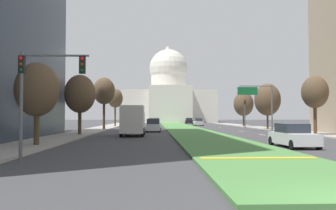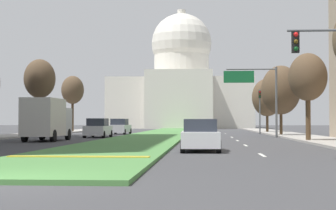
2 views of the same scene
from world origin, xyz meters
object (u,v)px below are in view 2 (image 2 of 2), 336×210
(traffic_light_far_right, at_px, (260,105))
(sedan_far_horizon, at_px, (204,126))
(street_tree_left_distant, at_px, (73,90))
(sedan_midblock, at_px, (98,129))
(overhead_guide_sign, at_px, (257,87))
(box_truck_delivery, at_px, (47,119))
(sedan_distant, at_px, (120,127))
(sedan_very_far, at_px, (203,125))
(street_tree_left_far, at_px, (40,79))
(street_tree_right_far, at_px, (281,90))
(sedan_lead_stopped, at_px, (200,136))
(capitol_building, at_px, (181,88))
(street_tree_right_mid, at_px, (308,78))
(street_tree_right_distant, at_px, (267,97))

(traffic_light_far_right, height_order, sedan_far_horizon, traffic_light_far_right)
(street_tree_left_distant, height_order, sedan_midblock, street_tree_left_distant)
(street_tree_left_distant, distance_m, sedan_far_horizon, 19.37)
(overhead_guide_sign, bearing_deg, box_truck_delivery, -149.63)
(sedan_distant, xyz_separation_m, sedan_very_far, (9.46, 33.35, -0.06))
(street_tree_left_far, relative_size, sedan_far_horizon, 1.91)
(sedan_far_horizon, bearing_deg, traffic_light_far_right, -66.41)
(street_tree_right_far, height_order, sedan_distant, street_tree_right_far)
(street_tree_left_far, height_order, box_truck_delivery, street_tree_left_far)
(sedan_lead_stopped, distance_m, box_truck_delivery, 17.67)
(overhead_guide_sign, bearing_deg, capitol_building, 98.39)
(street_tree_right_mid, height_order, sedan_very_far, street_tree_right_mid)
(capitol_building, distance_m, overhead_guide_sign, 66.74)
(capitol_building, distance_m, street_tree_right_distant, 47.85)
(street_tree_left_distant, height_order, sedan_distant, street_tree_left_distant)
(street_tree_left_distant, height_order, sedan_lead_stopped, street_tree_left_distant)
(sedan_very_far, xyz_separation_m, box_truck_delivery, (-11.74, -54.84, 0.91))
(street_tree_right_far, xyz_separation_m, street_tree_left_distant, (-25.13, 15.65, 0.95))
(street_tree_left_distant, distance_m, sedan_lead_stopped, 47.26)
(street_tree_right_distant, bearing_deg, traffic_light_far_right, -103.21)
(capitol_building, height_order, street_tree_right_far, capitol_building)
(sedan_very_far, bearing_deg, street_tree_right_mid, -82.07)
(street_tree_right_distant, distance_m, sedan_midblock, 27.58)
(overhead_guide_sign, distance_m, street_tree_right_mid, 10.89)
(overhead_guide_sign, bearing_deg, sedan_very_far, 96.48)
(sedan_distant, bearing_deg, sedan_very_far, 74.17)
(street_tree_left_far, bearing_deg, street_tree_right_distant, 28.29)
(traffic_light_far_right, relative_size, sedan_far_horizon, 1.23)
(street_tree_right_far, xyz_separation_m, sedan_lead_stopped, (-7.95, -28.11, -3.87))
(traffic_light_far_right, distance_m, street_tree_right_distant, 7.27)
(street_tree_right_distant, bearing_deg, sedan_far_horizon, 136.23)
(sedan_distant, xyz_separation_m, sedan_far_horizon, (9.68, 16.11, -0.06))
(street_tree_right_mid, xyz_separation_m, street_tree_right_far, (0.22, 15.64, -0.03))
(street_tree_left_distant, xyz_separation_m, sedan_lead_stopped, (17.18, -43.77, -4.82))
(capitol_building, height_order, street_tree_left_far, capitol_building)
(traffic_light_far_right, bearing_deg, box_truck_delivery, -128.76)
(traffic_light_far_right, xyz_separation_m, street_tree_right_far, (1.31, -7.96, 1.33))
(sedan_midblock, distance_m, box_truck_delivery, 9.50)
(sedan_midblock, bearing_deg, overhead_guide_sign, 2.57)
(street_tree_left_far, distance_m, sedan_lead_stopped, 34.41)
(sedan_lead_stopped, relative_size, box_truck_delivery, 0.71)
(traffic_light_far_right, distance_m, street_tree_right_far, 8.17)
(street_tree_right_mid, height_order, street_tree_left_far, street_tree_left_far)
(sedan_very_far, bearing_deg, sedan_midblock, -101.88)
(sedan_distant, bearing_deg, box_truck_delivery, -96.08)
(traffic_light_far_right, height_order, overhead_guide_sign, overhead_guide_sign)
(overhead_guide_sign, bearing_deg, street_tree_left_distant, 137.08)
(capitol_building, distance_m, street_tree_left_distant, 47.00)
(capitol_building, height_order, street_tree_right_mid, capitol_building)
(traffic_light_far_right, xyz_separation_m, street_tree_left_far, (-23.88, -6.75, 2.64))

